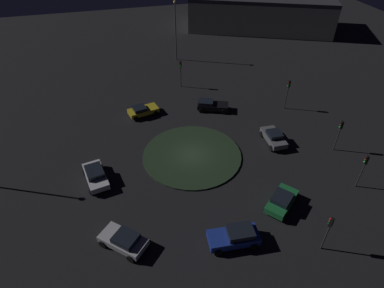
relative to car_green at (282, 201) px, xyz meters
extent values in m
plane|color=black|center=(9.26, 6.14, -0.74)|extent=(118.42, 118.42, 0.00)
cylinder|color=#263823|center=(9.26, 6.14, -0.66)|extent=(10.98, 10.98, 0.16)
cube|color=#1E7238|center=(0.01, -0.01, -0.09)|extent=(3.90, 4.17, 0.61)
cube|color=black|center=(-0.04, 0.05, 0.43)|extent=(2.45, 2.49, 0.43)
cylinder|color=black|center=(-1.59, 0.48, -0.39)|extent=(0.62, 0.68, 0.70)
cylinder|color=black|center=(-0.18, 1.65, -0.39)|extent=(0.62, 0.68, 0.70)
cylinder|color=black|center=(0.20, -1.68, -0.39)|extent=(0.62, 0.68, 0.70)
cylinder|color=black|center=(1.61, -0.51, -0.39)|extent=(0.62, 0.68, 0.70)
cube|color=silver|center=(-0.49, 14.63, -0.10)|extent=(4.10, 4.18, 0.58)
cube|color=black|center=(-0.72, 14.39, 0.44)|extent=(2.50, 2.51, 0.50)
cylinder|color=black|center=(-0.21, 16.32, -0.39)|extent=(0.65, 0.67, 0.71)
cylinder|color=black|center=(1.18, 15.02, -0.39)|extent=(0.65, 0.67, 0.71)
cylinder|color=black|center=(-2.16, 14.25, -0.39)|extent=(0.65, 0.67, 0.71)
cylinder|color=black|center=(-0.78, 12.95, -0.39)|extent=(0.65, 0.67, 0.71)
cube|color=black|center=(17.71, 0.97, -0.10)|extent=(3.11, 4.41, 0.63)
cube|color=black|center=(18.05, 1.85, 0.43)|extent=(2.13, 2.33, 0.42)
cylinder|color=black|center=(17.99, -0.70, -0.42)|extent=(0.44, 0.69, 0.66)
cylinder|color=black|center=(16.36, -0.06, -0.42)|extent=(0.44, 0.69, 0.66)
cylinder|color=black|center=(19.05, 2.01, -0.42)|extent=(0.44, 0.69, 0.66)
cylinder|color=black|center=(17.42, 2.65, -0.42)|extent=(0.44, 0.69, 0.66)
cube|color=white|center=(7.93, 16.58, -0.11)|extent=(4.52, 2.64, 0.61)
cube|color=black|center=(8.06, 16.60, 0.45)|extent=(2.42, 2.01, 0.51)
cylinder|color=black|center=(9.25, 17.78, -0.41)|extent=(0.69, 0.34, 0.66)
cylinder|color=black|center=(9.61, 15.97, -0.41)|extent=(0.69, 0.34, 0.66)
cylinder|color=black|center=(6.25, 17.19, -0.41)|extent=(0.69, 0.34, 0.66)
cylinder|color=black|center=(6.62, 15.37, -0.41)|extent=(0.69, 0.34, 0.66)
cube|color=slate|center=(9.14, -3.68, -0.07)|extent=(3.94, 1.83, 0.65)
cube|color=black|center=(9.06, -3.67, 0.49)|extent=(1.72, 1.57, 0.48)
cylinder|color=black|center=(7.71, -4.51, -0.40)|extent=(0.69, 0.24, 0.69)
cylinder|color=black|center=(7.75, -2.78, -0.40)|extent=(0.69, 0.24, 0.69)
cylinder|color=black|center=(10.52, -4.58, -0.40)|extent=(0.69, 0.24, 0.69)
cylinder|color=black|center=(10.56, -2.84, -0.40)|extent=(0.69, 0.24, 0.69)
cube|color=gold|center=(19.00, 10.15, -0.15)|extent=(2.61, 4.14, 0.57)
cube|color=black|center=(18.89, 10.64, 0.35)|extent=(1.91, 1.94, 0.42)
cylinder|color=black|center=(20.19, 9.00, -0.43)|extent=(0.35, 0.66, 0.62)
cylinder|color=black|center=(18.43, 8.60, -0.43)|extent=(0.35, 0.66, 0.62)
cylinder|color=black|center=(19.57, 11.69, -0.43)|extent=(0.35, 0.66, 0.62)
cylinder|color=black|center=(17.81, 11.29, -0.43)|extent=(0.35, 0.66, 0.62)
cube|color=#1E38A5|center=(-2.61, 5.75, -0.05)|extent=(2.16, 4.37, 0.73)
cube|color=black|center=(-2.65, 5.21, 0.58)|extent=(1.78, 2.29, 0.53)
cylinder|color=black|center=(-3.41, 7.34, -0.41)|extent=(0.27, 0.68, 0.67)
cylinder|color=black|center=(-1.57, 7.20, -0.41)|extent=(0.27, 0.68, 0.67)
cylinder|color=black|center=(-3.64, 4.30, -0.41)|extent=(0.27, 0.68, 0.67)
cylinder|color=black|center=(-1.81, 4.16, -0.41)|extent=(0.27, 0.68, 0.67)
cylinder|color=#2D2D2D|center=(15.59, -8.54, 0.88)|extent=(0.12, 0.12, 3.26)
cube|color=black|center=(15.59, -8.54, 2.96)|extent=(0.36, 0.32, 0.90)
sphere|color=#3F0C0C|center=(15.54, -8.41, 3.23)|extent=(0.20, 0.20, 0.20)
sphere|color=#4C380F|center=(15.54, -8.41, 2.96)|extent=(0.20, 0.20, 0.20)
sphere|color=#1EE53F|center=(15.54, -8.41, 2.69)|extent=(0.20, 0.20, 0.20)
cylinder|color=#2D2D2D|center=(0.40, -8.48, 0.78)|extent=(0.12, 0.12, 3.04)
cube|color=black|center=(0.40, -8.48, 2.75)|extent=(0.37, 0.34, 0.90)
sphere|color=#3F0C0C|center=(0.48, -8.35, 3.02)|extent=(0.20, 0.20, 0.20)
sphere|color=#4C380F|center=(0.48, -8.35, 2.75)|extent=(0.20, 0.20, 0.20)
sphere|color=#1EE53F|center=(0.48, -8.35, 2.48)|extent=(0.20, 0.20, 0.20)
cylinder|color=#2D2D2D|center=(6.07, -9.75, 0.75)|extent=(0.12, 0.12, 2.99)
cube|color=black|center=(6.07, -9.75, 2.69)|extent=(0.34, 0.27, 0.90)
sphere|color=#3F0C0C|center=(6.10, -9.61, 2.96)|extent=(0.20, 0.20, 0.20)
sphere|color=#4C380F|center=(6.10, -9.61, 2.69)|extent=(0.20, 0.20, 0.20)
sphere|color=#1EE53F|center=(6.10, -9.61, 2.42)|extent=(0.20, 0.20, 0.20)
cylinder|color=#2D2D2D|center=(25.21, 3.58, 0.83)|extent=(0.12, 0.12, 3.15)
cube|color=black|center=(25.21, 3.58, 2.85)|extent=(0.26, 0.33, 0.90)
sphere|color=#3F0C0C|center=(25.07, 3.61, 3.12)|extent=(0.20, 0.20, 0.20)
sphere|color=#4C380F|center=(25.07, 3.61, 2.85)|extent=(0.20, 0.20, 0.20)
sphere|color=#1EE53F|center=(25.07, 3.61, 2.58)|extent=(0.20, 0.20, 0.20)
cylinder|color=#2D2D2D|center=(-5.02, -1.11, 0.72)|extent=(0.12, 0.12, 2.92)
cube|color=black|center=(-5.02, -1.11, 2.63)|extent=(0.33, 0.37, 0.90)
sphere|color=red|center=(-4.90, -1.04, 2.90)|extent=(0.20, 0.20, 0.20)
sphere|color=#4C380F|center=(-4.90, -1.04, 2.63)|extent=(0.20, 0.20, 0.20)
sphere|color=#0F3819|center=(-4.90, -1.04, 2.36)|extent=(0.20, 0.20, 0.20)
cylinder|color=#4C4C51|center=(35.02, 2.05, 3.94)|extent=(0.18, 0.18, 9.36)
sphere|color=#F9D166|center=(35.02, 2.05, 8.77)|extent=(0.49, 0.49, 0.49)
cube|color=#ADA893|center=(46.71, -18.70, 2.26)|extent=(22.99, 31.16, 6.01)
camera|label=1|loc=(-17.45, 13.29, 22.71)|focal=30.31mm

